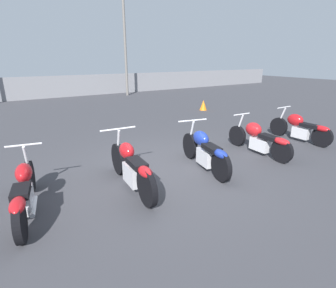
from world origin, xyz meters
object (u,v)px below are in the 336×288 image
object	(u,v)px
light_pole_left	(124,12)
motorcycle_slot_4	(259,139)
motorcycle_slot_3	(205,150)
motorcycle_slot_2	(132,167)
motorcycle_slot_1	(25,191)
traffic_cone_near	(203,105)
motorcycle_slot_5	(300,128)

from	to	relation	value
light_pole_left	motorcycle_slot_4	size ratio (longest dim) A/B	4.27
motorcycle_slot_3	light_pole_left	bearing A→B (deg)	84.15
light_pole_left	motorcycle_slot_2	bearing A→B (deg)	-114.17
motorcycle_slot_1	motorcycle_slot_4	world-z (taller)	motorcycle_slot_1
motorcycle_slot_3	traffic_cone_near	bearing A→B (deg)	60.98
motorcycle_slot_3	motorcycle_slot_5	xyz separation A→B (m)	(3.75, 0.05, -0.02)
light_pole_left	motorcycle_slot_1	distance (m)	14.85
motorcycle_slot_1	motorcycle_slot_2	size ratio (longest dim) A/B	0.99
motorcycle_slot_5	traffic_cone_near	world-z (taller)	motorcycle_slot_5
motorcycle_slot_3	motorcycle_slot_5	bearing A→B (deg)	11.79
light_pole_left	motorcycle_slot_2	distance (m)	14.17
motorcycle_slot_4	motorcycle_slot_5	xyz separation A→B (m)	(1.94, 0.05, 0.00)
motorcycle_slot_2	traffic_cone_near	bearing A→B (deg)	44.79
traffic_cone_near	motorcycle_slot_2	bearing A→B (deg)	-139.53
light_pole_left	motorcycle_slot_1	xyz separation A→B (m)	(-7.26, -12.08, -4.69)
motorcycle_slot_3	motorcycle_slot_4	distance (m)	1.82
motorcycle_slot_2	motorcycle_slot_3	size ratio (longest dim) A/B	1.07
motorcycle_slot_2	motorcycle_slot_3	bearing A→B (deg)	3.70
light_pole_left	motorcycle_slot_5	world-z (taller)	light_pole_left
light_pole_left	motorcycle_slot_3	world-z (taller)	light_pole_left
traffic_cone_near	motorcycle_slot_1	bearing A→B (deg)	-147.03
motorcycle_slot_3	motorcycle_slot_4	world-z (taller)	motorcycle_slot_3
motorcycle_slot_1	motorcycle_slot_3	distance (m)	3.55
motorcycle_slot_4	traffic_cone_near	world-z (taller)	motorcycle_slot_4
motorcycle_slot_3	traffic_cone_near	size ratio (longest dim) A/B	4.27
motorcycle_slot_3	motorcycle_slot_4	size ratio (longest dim) A/B	0.98
light_pole_left	motorcycle_slot_5	xyz separation A→B (m)	(0.04, -12.18, -4.67)
light_pole_left	motorcycle_slot_4	world-z (taller)	light_pole_left
motorcycle_slot_5	traffic_cone_near	xyz separation A→B (m)	(0.79, 5.36, -0.18)
light_pole_left	traffic_cone_near	xyz separation A→B (m)	(0.83, -6.83, -4.85)
motorcycle_slot_5	traffic_cone_near	size ratio (longest dim) A/B	4.17
motorcycle_slot_1	traffic_cone_near	world-z (taller)	motorcycle_slot_1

